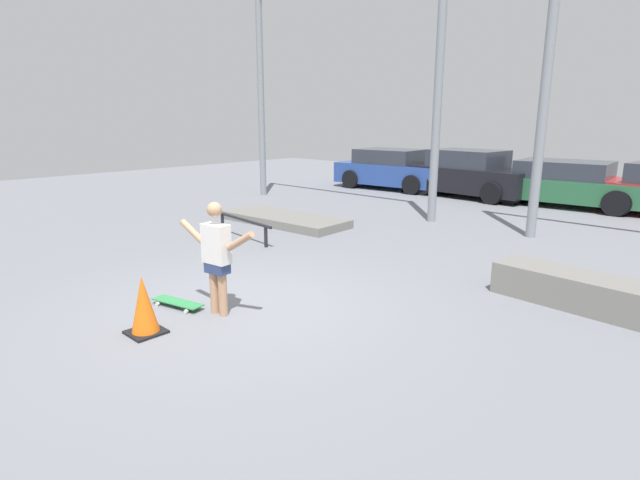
{
  "coord_description": "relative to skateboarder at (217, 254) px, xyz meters",
  "views": [
    {
      "loc": [
        5.0,
        -3.89,
        2.46
      ],
      "look_at": [
        -0.02,
        1.44,
        0.66
      ],
      "focal_mm": 28.0,
      "sensor_mm": 36.0,
      "label": 1
    }
  ],
  "objects": [
    {
      "name": "traffic_cone",
      "position": [
        -0.14,
        -0.94,
        -0.46
      ],
      "size": [
        0.4,
        0.4,
        0.7
      ],
      "color": "black",
      "rests_on": "ground_plane"
    },
    {
      "name": "parked_car_green",
      "position": [
        0.49,
        11.65,
        -0.18
      ],
      "size": [
        4.45,
        2.24,
        1.27
      ],
      "rotation": [
        0.0,
        0.0,
        0.07
      ],
      "color": "#28603D",
      "rests_on": "ground_plane"
    },
    {
      "name": "grind_rail",
      "position": [
        -3.01,
        2.75,
        -0.46
      ],
      "size": [
        2.08,
        0.32,
        0.45
      ],
      "rotation": [
        0.0,
        0.0,
        -0.12
      ],
      "color": "black",
      "rests_on": "ground_plane"
    },
    {
      "name": "parked_car_black",
      "position": [
        -2.34,
        11.34,
        -0.1
      ],
      "size": [
        4.03,
        2.13,
        1.47
      ],
      "rotation": [
        0.0,
        0.0,
        -0.08
      ],
      "color": "black",
      "rests_on": "ground_plane"
    },
    {
      "name": "manual_pad",
      "position": [
        -3.58,
        4.44,
        -0.71
      ],
      "size": [
        3.28,
        1.4,
        0.19
      ],
      "primitive_type": "cube",
      "rotation": [
        0.0,
        0.0,
        0.05
      ],
      "color": "slate",
      "rests_on": "ground_plane"
    },
    {
      "name": "skateboard",
      "position": [
        -0.61,
        -0.24,
        -0.74
      ],
      "size": [
        0.8,
        0.38,
        0.08
      ],
      "rotation": [
        0.0,
        0.0,
        0.22
      ],
      "color": "#338C4C",
      "rests_on": "ground_plane"
    },
    {
      "name": "parked_car_blue",
      "position": [
        -5.24,
        11.22,
        -0.14
      ],
      "size": [
        4.09,
        2.19,
        1.38
      ],
      "rotation": [
        0.0,
        0.0,
        0.08
      ],
      "color": "#284793",
      "rests_on": "ground_plane"
    },
    {
      "name": "skateboarder",
      "position": [
        0.0,
        0.0,
        0.0
      ],
      "size": [
        1.28,
        0.24,
        1.46
      ],
      "rotation": [
        0.0,
        0.0,
        0.13
      ],
      "color": "tan",
      "rests_on": "ground_plane"
    },
    {
      "name": "canopy_support_left",
      "position": [
        -4.27,
        7.06,
        3.0
      ],
      "size": [
        6.47,
        0.2,
        6.14
      ],
      "color": "gray",
      "rests_on": "ground_plane"
    },
    {
      "name": "grind_box",
      "position": [
        3.15,
        3.46,
        -0.58
      ],
      "size": [
        1.99,
        0.82,
        0.44
      ],
      "primitive_type": "cube",
      "rotation": [
        0.0,
        0.0,
        -0.08
      ],
      "color": "slate",
      "rests_on": "ground_plane"
    },
    {
      "name": "ground_plane",
      "position": [
        0.06,
        0.41,
        -0.81
      ],
      "size": [
        36.0,
        36.0,
        0.0
      ],
      "primitive_type": "plane",
      "color": "slate"
    }
  ]
}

